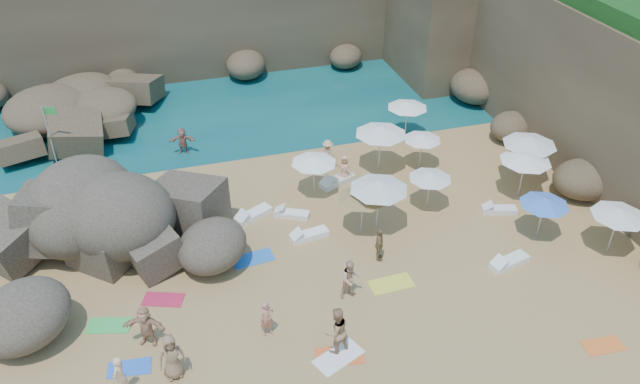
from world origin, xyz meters
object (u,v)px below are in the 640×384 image
object	(u,v)px
parasol_1	(408,105)
lounger_0	(253,215)
person_stand_1	(336,331)
person_stand_6	(120,376)
person_stand_3	(379,245)
person_stand_4	(344,169)
parasol_0	(314,160)
person_stand_2	(328,154)
person_stand_5	(183,141)
rock_outcrop	(113,274)
parasol_2	(422,137)
flag_pole	(50,129)

from	to	relation	value
parasol_1	lounger_0	distance (m)	11.26
person_stand_1	person_stand_6	bearing A→B (deg)	-18.29
person_stand_3	person_stand_4	distance (m)	6.21
parasol_0	person_stand_1	size ratio (longest dim) A/B	1.14
person_stand_2	person_stand_5	size ratio (longest dim) A/B	1.04
parasol_1	person_stand_3	world-z (taller)	parasol_1
person_stand_4	person_stand_2	bearing A→B (deg)	122.53
person_stand_2	person_stand_6	world-z (taller)	person_stand_6
rock_outcrop	lounger_0	distance (m)	6.72
person_stand_3	rock_outcrop	bearing A→B (deg)	101.49
parasol_2	person_stand_5	xyz separation A→B (m)	(-11.68, 4.90, -0.99)
person_stand_2	person_stand_5	xyz separation A→B (m)	(-7.06, 3.59, -0.03)
person_stand_5	person_stand_6	world-z (taller)	person_stand_6
parasol_2	person_stand_3	bearing A→B (deg)	-126.33
person_stand_6	person_stand_1	bearing A→B (deg)	115.55
parasol_0	person_stand_2	bearing A→B (deg)	58.18
parasol_0	person_stand_2	distance (m)	2.84
parasol_0	person_stand_6	size ratio (longest dim) A/B	1.32
person_stand_3	person_stand_2	bearing A→B (deg)	22.06
person_stand_2	person_stand_5	bearing A→B (deg)	5.09
lounger_0	person_stand_5	bearing A→B (deg)	81.73
person_stand_1	person_stand_3	bearing A→B (deg)	-143.84
parasol_1	parasol_2	size ratio (longest dim) A/B	1.13
flag_pole	person_stand_1	distance (m)	18.97
rock_outcrop	person_stand_1	distance (m)	10.01
person_stand_1	rock_outcrop	bearing A→B (deg)	-57.01
parasol_1	parasol_2	world-z (taller)	parasol_1
person_stand_1	person_stand_5	size ratio (longest dim) A/B	1.30
parasol_0	parasol_2	bearing A→B (deg)	8.45
person_stand_1	person_stand_2	world-z (taller)	person_stand_1
lounger_0	person_stand_1	world-z (taller)	person_stand_1
lounger_0	person_stand_6	world-z (taller)	person_stand_6
parasol_1	parasol_2	xyz separation A→B (m)	(-0.55, -3.23, -0.22)
lounger_0	person_stand_3	xyz separation A→B (m)	(4.50, -4.42, 0.63)
flag_pole	person_stand_1	world-z (taller)	flag_pole
lounger_0	person_stand_4	distance (m)	5.34
person_stand_5	parasol_0	bearing A→B (deg)	-33.87
person_stand_5	parasol_2	bearing A→B (deg)	-11.11
parasol_1	person_stand_6	distance (m)	21.03
parasol_1	person_stand_4	distance (m)	6.05
flag_pole	person_stand_2	distance (m)	14.11
flag_pole	person_stand_4	xyz separation A→B (m)	(13.85, -5.56, -1.49)
person_stand_4	person_stand_3	bearing A→B (deg)	-76.04
flag_pole	parasol_2	world-z (taller)	flag_pole
person_stand_4	person_stand_5	distance (m)	9.06
parasol_0	person_stand_2	xyz separation A→B (m)	(1.37, 2.21, -1.14)
flag_pole	parasol_2	bearing A→B (deg)	-16.33
flag_pole	parasol_0	bearing A→B (deg)	-27.11
parasol_0	parasol_2	world-z (taller)	parasol_0
person_stand_1	person_stand_2	xyz separation A→B (m)	(3.37, 12.04, -0.19)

